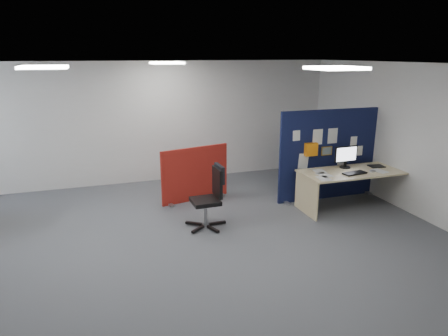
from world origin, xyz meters
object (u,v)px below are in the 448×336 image
object	(u,v)px
navy_divider	(329,155)
main_desk	(350,179)
monitor_main	(346,156)
red_divider	(195,175)
office_chair	(211,193)

from	to	relation	value
navy_divider	main_desk	distance (m)	0.68
monitor_main	red_divider	world-z (taller)	monitor_main
monitor_main	red_divider	size ratio (longest dim) A/B	0.34
navy_divider	red_divider	distance (m)	2.70
monitor_main	red_divider	distance (m)	2.94
navy_divider	office_chair	bearing A→B (deg)	-166.56
office_chair	navy_divider	bearing A→B (deg)	11.53
main_desk	office_chair	world-z (taller)	office_chair
main_desk	office_chair	distance (m)	2.74
main_desk	monitor_main	distance (m)	0.44
main_desk	monitor_main	xyz separation A→B (m)	(0.01, 0.20, 0.40)
main_desk	red_divider	bearing A→B (deg)	154.45
monitor_main	navy_divider	bearing A→B (deg)	104.74
navy_divider	red_divider	world-z (taller)	navy_divider
navy_divider	monitor_main	distance (m)	0.40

